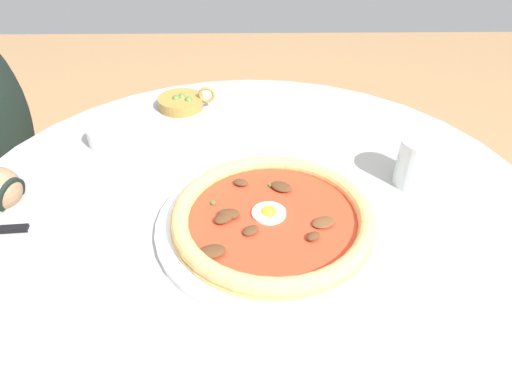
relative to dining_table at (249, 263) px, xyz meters
name	(u,v)px	position (x,y,z in m)	size (l,w,h in m)	color
dining_table	(249,263)	(0.00, 0.00, 0.00)	(0.92, 0.92, 0.75)	#999993
pizza_on_plate	(270,219)	(0.05, 0.03, 0.14)	(0.33, 0.33, 0.03)	white
water_glass	(416,164)	(-0.06, 0.26, 0.16)	(0.07, 0.07, 0.08)	silver
steak_knife	(19,229)	(0.05, -0.33, 0.13)	(0.03, 0.22, 0.01)	silver
ramekin_capers	(105,135)	(-0.18, -0.26, 0.14)	(0.07, 0.07, 0.03)	white
olive_pan	(180,102)	(-0.32, -0.14, 0.14)	(0.09, 0.12, 0.05)	olive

